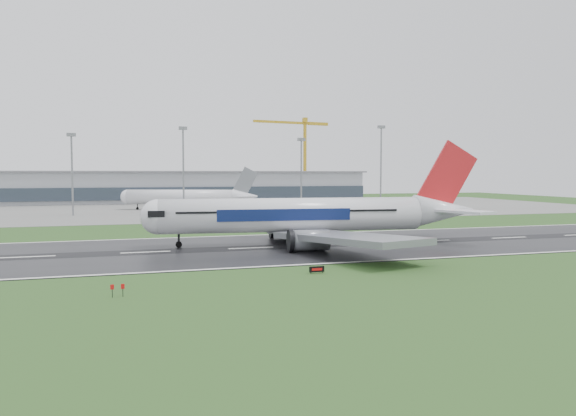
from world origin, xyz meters
name	(u,v)px	position (x,y,z in m)	size (l,w,h in m)	color
ground	(146,253)	(0.00, 0.00, 0.00)	(520.00, 520.00, 0.00)	#224519
runway	(146,252)	(0.00, 0.00, 0.05)	(400.00, 45.00, 0.10)	black
apron	(131,210)	(0.00, 125.00, 0.04)	(400.00, 130.00, 0.08)	slate
terminal	(128,188)	(0.00, 185.00, 7.50)	(240.00, 36.00, 15.00)	gray
main_airliner	(316,194)	(34.19, 1.88, 10.44)	(70.02, 66.69, 20.67)	white
parked_airliner	(186,189)	(21.22, 118.74, 8.34)	(56.34, 52.45, 16.51)	silver
tower_crane	(305,159)	(98.71, 200.00, 23.15)	(47.08, 2.57, 46.30)	gold
runway_sign	(317,270)	(23.06, -29.25, 0.52)	(2.30, 0.26, 1.04)	black
floodmast_2	(72,176)	(-19.73, 100.00, 13.64)	(0.64, 0.64, 27.28)	gray
floodmast_3	(183,172)	(18.20, 100.00, 15.18)	(0.64, 0.64, 30.36)	gray
floodmast_4	(301,176)	(63.41, 100.00, 13.56)	(0.64, 0.64, 27.11)	gray
floodmast_5	(381,169)	(97.43, 100.00, 16.36)	(0.64, 0.64, 32.73)	gray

